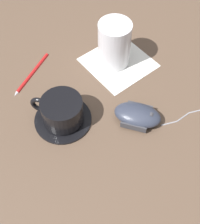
{
  "coord_description": "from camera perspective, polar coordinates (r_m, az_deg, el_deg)",
  "views": [
    {
      "loc": [
        0.39,
        -0.23,
        0.58
      ],
      "look_at": [
        0.06,
        -0.05,
        0.03
      ],
      "focal_mm": 50.0,
      "sensor_mm": 36.0,
      "label": 1
    }
  ],
  "objects": [
    {
      "name": "drinking_glass",
      "position": [
        0.76,
        2.62,
        12.37
      ],
      "size": [
        0.08,
        0.08,
        0.11
      ],
      "primitive_type": "cylinder",
      "color": "silver",
      "rests_on": "napkin_under_glass"
    },
    {
      "name": "pen",
      "position": [
        0.79,
        -12.41,
        7.01
      ],
      "size": [
        0.09,
        0.13,
        0.01
      ],
      "color": "#B21919",
      "rests_on": "ground"
    },
    {
      "name": "coffee_cup",
      "position": [
        0.67,
        -7.08,
        0.31
      ],
      "size": [
        0.1,
        0.1,
        0.06
      ],
      "color": "black",
      "rests_on": "saucer"
    },
    {
      "name": "saucer",
      "position": [
        0.7,
        -6.78,
        -1.23
      ],
      "size": [
        0.13,
        0.13,
        0.01
      ],
      "primitive_type": "cylinder",
      "color": "black",
      "rests_on": "ground"
    },
    {
      "name": "computer_mouse",
      "position": [
        0.69,
        6.89,
        -0.55
      ],
      "size": [
        0.12,
        0.12,
        0.04
      ],
      "color": "#2D3342",
      "rests_on": "ground"
    },
    {
      "name": "ground_plane",
      "position": [
        0.74,
        1.19,
        3.34
      ],
      "size": [
        3.0,
        3.0,
        0.0
      ],
      "primitive_type": "plane",
      "color": "brown"
    },
    {
      "name": "napkin_under_glass",
      "position": [
        0.8,
        3.36,
        9.04
      ],
      "size": [
        0.18,
        0.18,
        0.0
      ],
      "primitive_type": "cube",
      "rotation": [
        0.0,
        0.0,
        0.17
      ],
      "color": "silver",
      "rests_on": "ground"
    }
  ]
}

